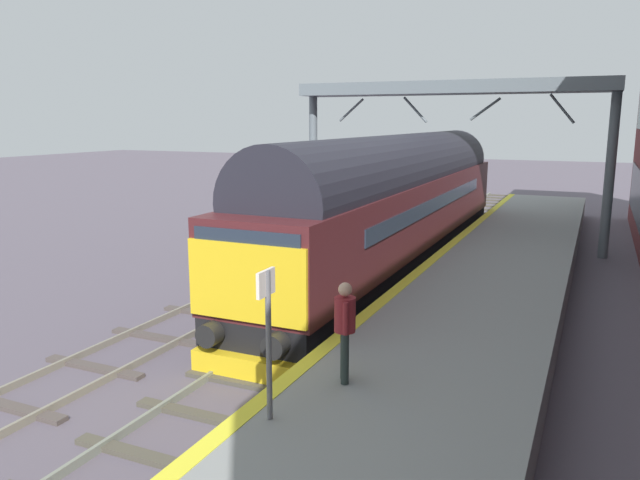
{
  "coord_description": "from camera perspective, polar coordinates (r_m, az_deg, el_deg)",
  "views": [
    {
      "loc": [
        6.1,
        -14.06,
        5.15
      ],
      "look_at": [
        0.2,
        -1.05,
        2.35
      ],
      "focal_mm": 34.4,
      "sensor_mm": 36.0,
      "label": 1
    }
  ],
  "objects": [
    {
      "name": "ground_plane",
      "position": [
        16.17,
        0.9,
        -7.47
      ],
      "size": [
        140.0,
        140.0,
        0.0
      ],
      "primitive_type": "plane",
      "color": "#5A525E",
      "rests_on": "ground"
    },
    {
      "name": "track_main",
      "position": [
        16.15,
        0.9,
        -7.28
      ],
      "size": [
        2.5,
        60.0,
        0.15
      ],
      "color": "gray",
      "rests_on": "ground"
    },
    {
      "name": "track_adjacent_west",
      "position": [
        17.63,
        -8.83,
        -5.82
      ],
      "size": [
        2.5,
        60.0,
        0.15
      ],
      "color": "gray",
      "rests_on": "ground"
    },
    {
      "name": "station_platform",
      "position": [
        15.02,
        13.7,
        -7.25
      ],
      "size": [
        4.0,
        44.0,
        1.01
      ],
      "color": "gray",
      "rests_on": "ground"
    },
    {
      "name": "diesel_locomotive",
      "position": [
        20.86,
        7.2,
        3.69
      ],
      "size": [
        2.74,
        20.05,
        4.68
      ],
      "color": "black",
      "rests_on": "ground"
    },
    {
      "name": "platform_number_sign",
      "position": [
        8.49,
        -4.9,
        -7.66
      ],
      "size": [
        0.1,
        0.44,
        2.15
      ],
      "color": "slate",
      "rests_on": "station_platform"
    },
    {
      "name": "waiting_passenger",
      "position": [
        9.8,
        2.33,
        -7.7
      ],
      "size": [
        0.45,
        0.47,
        1.64
      ],
      "rotation": [
        0.0,
        0.0,
        2.0
      ],
      "color": "#293531",
      "rests_on": "station_platform"
    },
    {
      "name": "overhead_footbridge",
      "position": [
        25.79,
        11.99,
        12.85
      ],
      "size": [
        12.53,
        2.0,
        6.67
      ],
      "color": "slate",
      "rests_on": "ground"
    }
  ]
}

